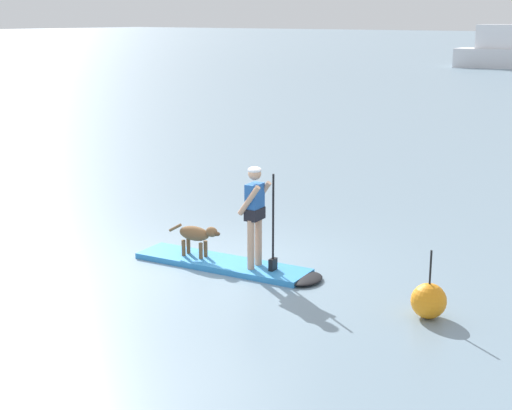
% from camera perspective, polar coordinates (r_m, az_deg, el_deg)
% --- Properties ---
extents(ground_plane, '(400.00, 400.00, 0.00)m').
position_cam_1_polar(ground_plane, '(13.37, -2.54, -4.58)').
color(ground_plane, gray).
extents(paddleboard, '(3.52, 1.17, 0.10)m').
position_cam_1_polar(paddleboard, '(13.24, -1.70, -4.53)').
color(paddleboard, '#338CD8').
rests_on(paddleboard, ground_plane).
extents(person_paddler, '(0.63, 0.52, 1.73)m').
position_cam_1_polar(person_paddler, '(12.73, -0.04, -0.35)').
color(person_paddler, tan).
rests_on(person_paddler, paddleboard).
extents(dog, '(1.07, 0.29, 0.58)m').
position_cam_1_polar(dog, '(13.49, -4.45, -2.23)').
color(dog, brown).
rests_on(dog, paddleboard).
extents(moored_boat_center, '(8.55, 4.65, 8.65)m').
position_cam_1_polar(moored_boat_center, '(67.67, 18.03, 10.81)').
color(moored_boat_center, silver).
rests_on(moored_boat_center, ground_plane).
extents(marker_buoy, '(0.52, 0.52, 1.02)m').
position_cam_1_polar(marker_buoy, '(11.35, 12.74, -6.97)').
color(marker_buoy, orange).
rests_on(marker_buoy, ground_plane).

